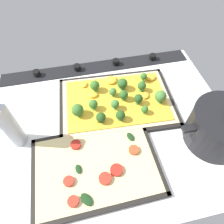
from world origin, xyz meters
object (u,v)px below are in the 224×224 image
object	(u,v)px
oil_bottle	(8,124)
cooking_pot	(220,128)
baking_tray_front	(116,102)
veggie_pizza_back	(96,166)
baking_tray_back	(96,167)
broccoli_pizza	(117,99)

from	to	relation	value
oil_bottle	cooking_pot	bearing A→B (deg)	168.60
baking_tray_front	cooking_pot	size ratio (longest dim) A/B	1.65
veggie_pizza_back	cooking_pot	bearing A→B (deg)	-176.95
veggie_pizza_back	oil_bottle	xyz separation A→B (cm)	(22.09, -14.03, 8.24)
baking_tray_back	oil_bottle	size ratio (longest dim) A/B	1.64
broccoli_pizza	veggie_pizza_back	bearing A→B (deg)	63.00
broccoli_pizza	veggie_pizza_back	xyz separation A→B (cm)	(11.30, 22.19, -1.03)
baking_tray_front	broccoli_pizza	xyz separation A→B (cm)	(-0.22, 0.15, 1.71)
baking_tray_back	oil_bottle	bearing A→B (deg)	-32.19
veggie_pizza_back	cooking_pot	world-z (taller)	cooking_pot
broccoli_pizza	cooking_pot	xyz separation A→B (cm)	(-26.29, 20.18, 4.08)
baking_tray_back	cooking_pot	bearing A→B (deg)	-177.19
baking_tray_front	veggie_pizza_back	size ratio (longest dim) A/B	1.23
cooking_pot	oil_bottle	size ratio (longest dim) A/B	1.14
cooking_pot	baking_tray_back	bearing A→B (deg)	2.81
baking_tray_front	baking_tray_back	distance (cm)	24.81
cooking_pot	baking_tray_front	bearing A→B (deg)	-37.49
cooking_pot	oil_bottle	xyz separation A→B (cm)	(59.68, -12.03, 3.14)
oil_bottle	baking_tray_front	bearing A→B (deg)	-165.95
broccoli_pizza	oil_bottle	size ratio (longest dim) A/B	1.76
broccoli_pizza	oil_bottle	distance (cm)	35.12
baking_tray_back	veggie_pizza_back	xyz separation A→B (cm)	(-0.05, 0.16, 0.67)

